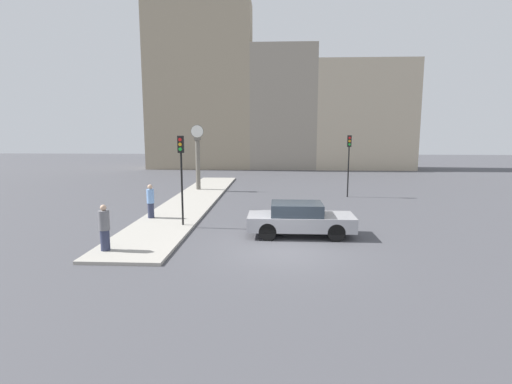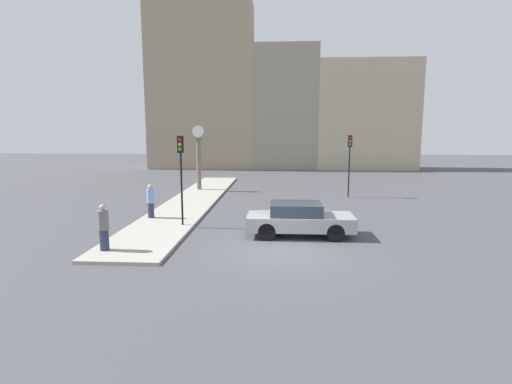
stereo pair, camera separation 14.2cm
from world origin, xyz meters
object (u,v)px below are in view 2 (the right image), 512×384
object	(u,v)px
traffic_light_near	(181,162)
street_clock	(199,158)
pedestrian_grey_jacket	(104,228)
pedestrian_blue_stripe	(151,201)
traffic_light_far	(350,153)
sedan_car	(299,219)

from	to	relation	value
traffic_light_near	street_clock	world-z (taller)	street_clock
traffic_light_near	pedestrian_grey_jacket	world-z (taller)	traffic_light_near
pedestrian_blue_stripe	pedestrian_grey_jacket	bearing A→B (deg)	-89.50
traffic_light_far	street_clock	world-z (taller)	street_clock
street_clock	pedestrian_grey_jacket	distance (m)	15.22
street_clock	pedestrian_blue_stripe	bearing A→B (deg)	-92.70
traffic_light_far	pedestrian_blue_stripe	world-z (taller)	traffic_light_far
sedan_car	pedestrian_grey_jacket	distance (m)	7.71
sedan_car	street_clock	size ratio (longest dim) A/B	0.95
traffic_light_near	pedestrian_blue_stripe	bearing A→B (deg)	144.12
traffic_light_near	pedestrian_grey_jacket	size ratio (longest dim) A/B	2.41
traffic_light_near	traffic_light_far	xyz separation A→B (m)	(9.03, 8.96, -0.10)
traffic_light_near	pedestrian_grey_jacket	bearing A→B (deg)	-114.96
sedan_car	pedestrian_blue_stripe	world-z (taller)	pedestrian_blue_stripe
street_clock	traffic_light_far	bearing A→B (deg)	-11.56
sedan_car	traffic_light_far	xyz separation A→B (m)	(3.75, 10.13, 2.19)
pedestrian_grey_jacket	pedestrian_blue_stripe	distance (m)	5.43
pedestrian_blue_stripe	traffic_light_near	bearing A→B (deg)	-35.88
pedestrian_grey_jacket	traffic_light_near	bearing A→B (deg)	65.04
traffic_light_far	street_clock	bearing A→B (deg)	168.44
sedan_car	traffic_light_near	xyz separation A→B (m)	(-5.28, 1.18, 2.29)
traffic_light_near	pedestrian_blue_stripe	size ratio (longest dim) A/B	2.43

